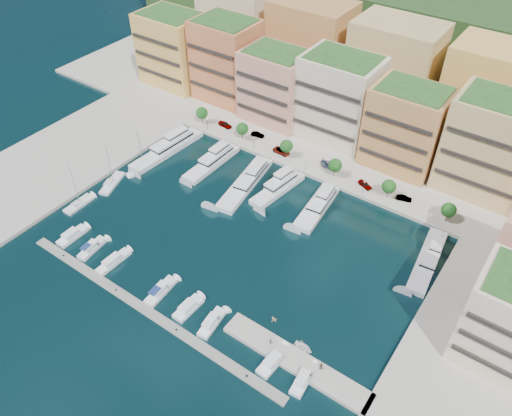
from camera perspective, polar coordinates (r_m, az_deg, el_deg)
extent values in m
plane|color=black|center=(124.26, -1.84, -3.15)|extent=(400.00, 400.00, 0.00)
cube|color=#9E998E|center=(167.04, 11.15, 9.24)|extent=(220.00, 64.00, 2.00)
cube|color=#9E998E|center=(107.33, 24.44, -19.05)|extent=(34.00, 76.00, 2.00)
cube|color=#9E998E|center=(157.97, -22.08, 4.60)|extent=(34.00, 76.00, 2.00)
cube|color=#213817|center=(206.96, 17.34, 14.80)|extent=(240.00, 40.00, 58.00)
cube|color=gray|center=(111.82, -12.53, -11.33)|extent=(72.00, 2.20, 0.35)
cube|color=#9E998E|center=(102.55, 4.55, -17.20)|extent=(32.00, 5.00, 2.00)
cube|color=#E7B454|center=(185.17, -9.41, 17.41)|extent=(22.00, 16.00, 24.00)
cube|color=black|center=(179.96, -11.25, 16.44)|extent=(20.24, 0.50, 0.90)
cube|color=#254D1E|center=(180.53, -9.87, 20.99)|extent=(19.36, 14.08, 0.80)
cube|color=#DB8049|center=(172.68, -3.39, 16.41)|extent=(20.00, 16.00, 26.00)
cube|color=black|center=(166.98, -5.19, 15.38)|extent=(18.40, 0.50, 0.90)
cube|color=#254D1E|center=(167.41, -3.58, 20.55)|extent=(17.60, 14.08, 0.80)
cube|color=tan|center=(161.10, 2.26, 13.68)|extent=(20.00, 15.00, 22.00)
cube|color=black|center=(155.44, 0.64, 12.60)|extent=(18.40, 0.50, 0.90)
cube|color=#254D1E|center=(156.07, 2.38, 17.38)|extent=(17.60, 13.20, 0.80)
cube|color=beige|center=(153.01, 9.41, 12.16)|extent=(22.00, 16.00, 25.00)
cube|color=black|center=(146.54, 7.87, 10.92)|extent=(20.24, 0.50, 0.90)
cube|color=#254D1E|center=(147.19, 9.98, 16.52)|extent=(19.36, 14.08, 0.80)
cube|color=#BE8947|center=(145.23, 16.70, 8.69)|extent=(20.00, 15.00, 23.00)
cube|color=black|center=(138.92, 15.48, 7.33)|extent=(18.40, 0.50, 0.90)
cube|color=#254D1E|center=(139.44, 17.66, 12.77)|extent=(17.60, 13.20, 0.80)
cube|color=tan|center=(142.58, 25.21, 6.31)|extent=(22.00, 16.00, 26.00)
cube|color=black|center=(135.62, 24.28, 4.74)|extent=(20.24, 0.50, 0.90)
cube|color=#254D1E|center=(136.15, 26.83, 10.87)|extent=(19.36, 14.08, 0.80)
cube|color=black|center=(100.30, 26.67, -14.63)|extent=(16.56, 0.50, 0.90)
cube|color=beige|center=(194.01, -1.90, 20.03)|extent=(26.00, 18.00, 30.00)
cube|color=#BE8947|center=(178.86, 6.21, 17.87)|extent=(26.00, 18.00, 30.00)
cube|color=tan|center=(167.75, 15.35, 14.98)|extent=(26.00, 18.00, 30.00)
cube|color=#E7B454|center=(161.52, 25.18, 11.36)|extent=(26.00, 18.00, 30.00)
cylinder|color=#473323|center=(163.47, -6.15, 10.08)|extent=(0.24, 0.24, 3.00)
sphere|color=#144818|center=(162.31, -6.21, 10.75)|extent=(3.80, 3.80, 3.80)
cylinder|color=#473323|center=(154.80, -1.57, 8.34)|extent=(0.24, 0.24, 3.00)
sphere|color=#144818|center=(153.58, -1.58, 9.04)|extent=(3.80, 3.80, 3.80)
cylinder|color=#473323|center=(147.37, 3.47, 6.35)|extent=(0.24, 0.24, 3.00)
sphere|color=#144818|center=(146.08, 3.51, 7.07)|extent=(3.80, 3.80, 3.80)
cylinder|color=#473323|center=(141.37, 8.94, 4.11)|extent=(0.24, 0.24, 3.00)
sphere|color=#144818|center=(140.03, 9.04, 4.84)|extent=(3.80, 3.80, 3.80)
cylinder|color=#473323|center=(136.98, 14.80, 1.66)|extent=(0.24, 0.24, 3.00)
sphere|color=#144818|center=(135.59, 14.96, 2.39)|extent=(3.80, 3.80, 3.80)
cylinder|color=#473323|center=(134.37, 20.94, -0.93)|extent=(0.24, 0.24, 3.00)
sphere|color=#144818|center=(132.95, 21.17, -0.22)|extent=(3.80, 3.80, 3.80)
cylinder|color=black|center=(159.47, -5.58, 9.45)|extent=(0.10, 0.10, 4.00)
sphere|color=#FFF2CC|center=(158.39, -5.63, 10.08)|extent=(0.30, 0.30, 0.30)
cylinder|color=black|center=(150.03, -0.24, 7.38)|extent=(0.10, 0.10, 4.00)
sphere|color=#FFF2CC|center=(148.88, -0.24, 8.03)|extent=(0.30, 0.30, 0.30)
cylinder|color=black|center=(142.25, 5.70, 4.98)|extent=(0.10, 0.10, 4.00)
sphere|color=#FFF2CC|center=(141.04, 5.75, 5.64)|extent=(0.30, 0.30, 0.30)
cylinder|color=black|center=(136.41, 12.18, 2.27)|extent=(0.10, 0.10, 4.00)
sphere|color=#FFF2CC|center=(135.15, 12.30, 2.94)|extent=(0.30, 0.30, 0.30)
cylinder|color=black|center=(132.78, 19.09, -0.65)|extent=(0.10, 0.10, 4.00)
sphere|color=#FFF2CC|center=(131.48, 19.29, 0.01)|extent=(0.30, 0.30, 0.30)
cube|color=silver|center=(153.80, -10.10, 6.42)|extent=(6.59, 26.33, 2.30)
cube|color=silver|center=(154.12, -9.53, 7.51)|extent=(4.95, 14.57, 1.80)
cube|color=black|center=(154.12, -9.53, 7.51)|extent=(5.01, 14.63, 0.55)
cube|color=silver|center=(154.45, -9.07, 8.37)|extent=(3.45, 8.00, 1.40)
cylinder|color=#B2B2B7|center=(154.51, -8.74, 9.13)|extent=(0.14, 0.14, 1.80)
cube|color=silver|center=(146.66, -5.08, 5.01)|extent=(4.86, 20.86, 2.30)
cube|color=silver|center=(146.72, -4.61, 6.05)|extent=(3.93, 11.48, 1.80)
cube|color=black|center=(146.72, -4.61, 6.05)|extent=(3.99, 11.54, 0.55)
cube|color=silver|center=(146.84, -4.24, 6.87)|extent=(2.86, 6.27, 1.40)
cylinder|color=#B2B2B7|center=(146.72, -3.96, 7.62)|extent=(0.14, 0.14, 1.80)
cube|color=black|center=(146.93, -5.07, 4.87)|extent=(4.91, 20.91, 0.35)
cube|color=silver|center=(138.54, -1.26, 2.66)|extent=(8.87, 25.53, 2.30)
cube|color=silver|center=(138.84, -0.66, 3.85)|extent=(6.22, 14.25, 1.80)
cube|color=black|center=(138.84, -0.66, 3.85)|extent=(6.29, 14.32, 0.55)
cube|color=silver|center=(139.16, -0.18, 4.78)|extent=(4.16, 7.89, 1.40)
cylinder|color=#B2B2B7|center=(139.19, 0.18, 5.61)|extent=(0.14, 0.14, 1.80)
cube|color=silver|center=(136.83, 2.48, 2.04)|extent=(6.71, 18.89, 2.30)
cube|color=silver|center=(136.76, 2.93, 3.10)|extent=(4.85, 10.54, 1.80)
cube|color=black|center=(136.76, 2.93, 3.10)|extent=(4.91, 10.61, 0.55)
cube|color=silver|center=(136.76, 3.30, 3.94)|extent=(3.30, 5.84, 1.40)
cylinder|color=#B2B2B7|center=(136.55, 3.57, 4.70)|extent=(0.14, 0.14, 1.80)
cube|color=silver|center=(131.89, 6.93, -0.09)|extent=(6.91, 19.77, 2.30)
cube|color=silver|center=(131.87, 7.42, 1.03)|extent=(5.12, 11.01, 1.80)
cube|color=black|center=(131.87, 7.42, 1.03)|extent=(5.19, 11.08, 0.55)
cube|color=silver|center=(131.92, 7.81, 1.92)|extent=(3.54, 6.09, 1.40)
cylinder|color=#B2B2B7|center=(131.73, 8.12, 2.72)|extent=(0.14, 0.14, 1.80)
cube|color=black|center=(132.19, 6.91, -0.23)|extent=(6.96, 19.83, 0.35)
cube|color=silver|center=(124.29, 18.95, -5.85)|extent=(6.70, 22.22, 2.30)
cube|color=silver|center=(124.43, 19.51, -4.58)|extent=(4.84, 12.35, 1.80)
cube|color=black|center=(124.43, 19.51, -4.58)|extent=(4.91, 12.42, 0.55)
cube|color=silver|center=(124.62, 19.95, -3.59)|extent=(3.30, 6.81, 1.40)
cylinder|color=#B2B2B7|center=(124.52, 20.32, -2.71)|extent=(0.14, 0.14, 1.80)
cube|color=white|center=(131.63, -20.21, -3.09)|extent=(2.92, 8.00, 1.40)
cube|color=white|center=(130.64, -20.47, -2.78)|extent=(2.24, 3.85, 1.10)
cube|color=black|center=(131.35, -19.92, -2.47)|extent=(2.01, 0.13, 0.55)
cube|color=white|center=(126.93, -18.19, -4.46)|extent=(3.37, 8.25, 1.40)
cube|color=white|center=(125.90, -18.45, -4.16)|extent=(2.34, 4.05, 1.10)
cube|color=black|center=(126.64, -17.88, -3.82)|extent=(1.74, 0.31, 0.55)
cube|color=navy|center=(125.12, -18.86, -4.24)|extent=(1.97, 2.59, 0.12)
cube|color=white|center=(122.33, -15.93, -5.99)|extent=(2.58, 9.12, 1.40)
cube|color=white|center=(121.24, -16.20, -5.70)|extent=(1.95, 4.39, 1.10)
cube|color=black|center=(122.09, -15.56, -5.28)|extent=(1.71, 0.14, 0.55)
cube|color=white|center=(113.97, -10.79, -9.38)|extent=(3.23, 8.93, 1.40)
cube|color=white|center=(112.80, -11.03, -9.10)|extent=(2.32, 4.34, 1.10)
cube|color=black|center=(113.70, -10.40, -8.64)|extent=(1.86, 0.24, 0.55)
cube|color=navy|center=(111.90, -11.47, -9.26)|extent=(2.00, 2.76, 0.12)
cube|color=white|center=(110.12, -7.72, -11.35)|extent=(2.94, 7.40, 1.40)
cube|color=white|center=(108.94, -7.91, -11.06)|extent=(2.25, 3.57, 1.10)
cube|color=black|center=(109.75, -7.39, -10.65)|extent=(2.00, 0.15, 0.55)
cube|color=white|center=(107.34, -5.05, -13.01)|extent=(3.43, 8.17, 1.40)
cube|color=white|center=(106.12, -5.23, -12.75)|extent=(2.38, 4.01, 1.10)
cube|color=black|center=(107.00, -4.67, -12.27)|extent=(1.78, 0.32, 0.55)
cube|color=white|center=(102.12, 1.98, -17.15)|extent=(3.19, 7.99, 1.40)
cube|color=white|center=(100.84, 1.87, -16.92)|extent=(2.34, 3.88, 1.10)
cube|color=black|center=(101.75, 2.38, -16.37)|extent=(1.95, 0.22, 0.55)
cube|color=white|center=(100.48, 5.40, -19.01)|extent=(3.09, 7.61, 1.40)
cube|color=white|center=(99.18, 5.34, -18.80)|extent=(2.21, 3.72, 1.10)
cube|color=black|center=(100.07, 5.79, -18.25)|extent=(1.74, 0.26, 0.55)
cube|color=silver|center=(144.81, -16.10, 2.68)|extent=(6.03, 10.48, 1.20)
cube|color=silver|center=(143.81, -16.46, 2.75)|extent=(2.43, 2.95, 0.60)
cylinder|color=#B2B2B7|center=(141.15, -16.44, 4.87)|extent=(0.14, 0.14, 12.00)
cylinder|color=#B2B2B7|center=(143.16, -16.66, 2.86)|extent=(1.62, 4.33, 0.10)
cube|color=silver|center=(140.45, -19.57, 0.35)|extent=(3.15, 8.59, 1.20)
cube|color=silver|center=(139.57, -19.91, 0.44)|extent=(1.77, 2.19, 0.60)
cylinder|color=#B2B2B7|center=(136.61, -20.05, 2.52)|extent=(0.14, 0.14, 12.00)
cylinder|color=#B2B2B7|center=(138.97, -20.11, 0.56)|extent=(0.26, 3.82, 0.10)
cube|color=silver|center=(148.57, -12.78, 4.50)|extent=(4.48, 8.55, 1.20)
cube|color=silver|center=(147.63, -13.05, 4.61)|extent=(2.04, 2.35, 0.60)
cylinder|color=#B2B2B7|center=(145.00, -13.05, 6.65)|extent=(0.14, 0.14, 12.00)
cylinder|color=#B2B2B7|center=(147.01, -13.20, 4.75)|extent=(0.93, 3.60, 0.10)
imported|color=beige|center=(107.44, 2.08, -12.57)|extent=(2.04, 1.92, 0.86)
imported|color=white|center=(103.92, 5.42, -15.63)|extent=(4.15, 3.02, 0.84)
imported|color=gray|center=(161.42, -3.56, 9.52)|extent=(4.95, 2.37, 1.63)
imported|color=gray|center=(156.44, 0.18, 8.39)|extent=(4.34, 2.20, 1.36)
imported|color=gray|center=(149.20, 2.94, 6.51)|extent=(5.46, 2.84, 1.47)
imported|color=gray|center=(144.70, 8.52, 4.83)|extent=(5.78, 2.36, 1.68)
imported|color=gray|center=(139.66, 12.36, 2.64)|extent=(4.73, 3.24, 1.49)
imported|color=gray|center=(137.83, 16.56, 1.08)|extent=(4.30, 2.45, 1.34)
imported|color=#222B45|center=(102.75, 1.70, -14.97)|extent=(0.53, 0.66, 1.57)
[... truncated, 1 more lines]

